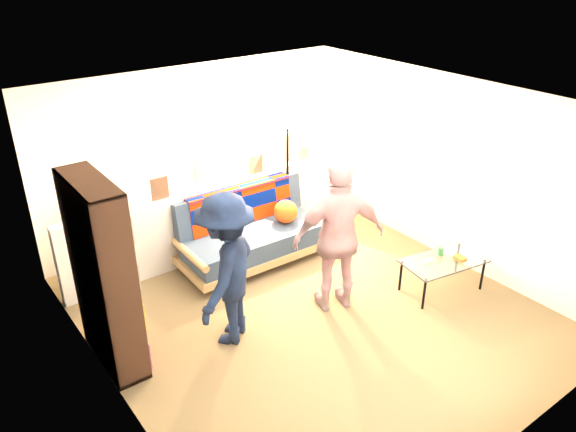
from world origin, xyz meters
The scene contains 10 objects.
ground centered at (0.00, 0.00, 0.00)m, with size 5.00×5.00×0.00m, color brown.
room_shell centered at (0.00, 0.47, 1.67)m, with size 4.60×5.05×2.45m.
half_wall_ledge centered at (0.00, 1.80, 0.50)m, with size 4.45×0.15×1.00m, color silver.
ledge_decor centered at (-0.23, 1.78, 1.18)m, with size 2.97×0.02×0.45m.
futon_sofa centered at (0.14, 1.36, 0.39)m, with size 1.99×1.00×0.85m.
bookshelf centered at (-2.08, 0.54, 0.91)m, with size 0.33×0.98×1.96m.
coffee_table centered at (1.55, -0.63, 0.39)m, with size 1.07×0.70×0.51m.
floor_lamp centered at (0.94, 1.67, 1.17)m, with size 0.34×0.31×1.65m.
person_left centered at (-0.97, 0.14, 0.83)m, with size 1.08×0.62×1.67m, color black.
person_right centered at (0.32, -0.10, 0.89)m, with size 1.05×0.44×1.79m, color pink.
Camera 1 is at (-3.38, -4.11, 3.84)m, focal length 35.00 mm.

